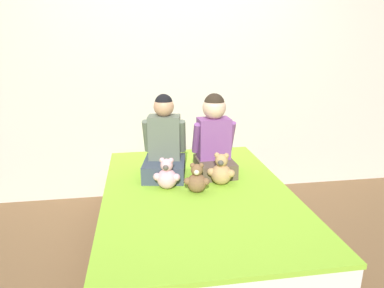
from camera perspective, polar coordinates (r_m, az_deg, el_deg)
name	(u,v)px	position (r m, az deg, el deg)	size (l,w,h in m)	color
ground_plane	(197,249)	(2.78, 0.86, -17.02)	(14.00, 14.00, 0.00)	brown
wall_behind_bed	(179,73)	(3.41, -2.26, 11.81)	(8.00, 0.06, 2.50)	beige
bed	(197,220)	(2.65, 0.88, -12.63)	(1.37, 1.99, 0.49)	brown
child_on_left	(164,145)	(2.74, -4.62, -0.22)	(0.38, 0.43, 0.66)	#384251
child_on_right	(214,138)	(2.79, 3.72, 0.93)	(0.35, 0.37, 0.66)	brown
teddy_bear_held_by_left_child	(167,176)	(2.54, -4.20, -5.28)	(0.20, 0.15, 0.24)	#DBA3B2
teddy_bear_held_by_right_child	(221,171)	(2.61, 4.88, -4.54)	(0.20, 0.16, 0.25)	tan
teddy_bear_between_children	(197,180)	(2.47, 0.81, -6.02)	(0.18, 0.14, 0.22)	brown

